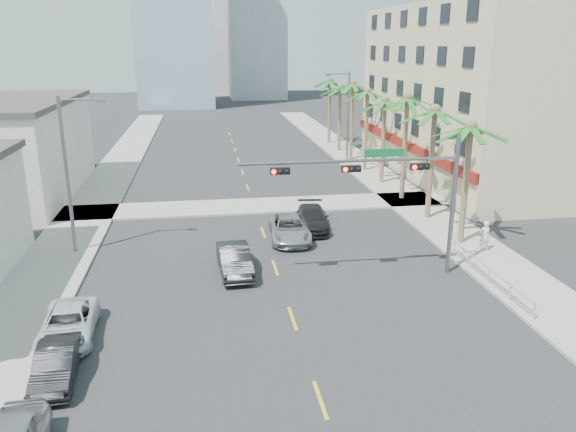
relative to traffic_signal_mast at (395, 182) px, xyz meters
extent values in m
plane|color=#262628|center=(-5.78, -7.95, -5.06)|extent=(260.00, 260.00, 0.00)
cube|color=gray|center=(6.22, 12.05, -4.99)|extent=(4.00, 120.00, 0.15)
cube|color=gray|center=(-17.78, 12.05, -4.99)|extent=(4.00, 120.00, 0.15)
cube|color=gray|center=(-5.78, 14.05, -4.99)|extent=(80.00, 4.00, 0.15)
cube|color=#CABA8F|center=(16.22, 22.05, 2.44)|extent=(15.00, 28.00, 15.00)
cube|color=maroon|center=(8.62, 22.05, -2.06)|extent=(0.30, 28.00, 0.80)
cube|color=#ADADB2|center=(-8.78, 117.05, 15.94)|extent=(16.00, 16.00, 42.00)
cylinder|color=slate|center=(3.22, 0.05, -1.46)|extent=(0.24, 0.24, 7.20)
cylinder|color=slate|center=(-2.28, 0.05, 1.14)|extent=(11.00, 0.16, 0.16)
cube|color=#0C662D|center=(-0.58, 0.05, 1.49)|extent=(2.00, 0.05, 0.40)
cube|color=black|center=(1.22, -0.10, 0.79)|extent=(0.95, 0.28, 0.32)
sphere|color=#FF0C05|center=(0.90, -0.26, 0.79)|extent=(0.22, 0.22, 0.22)
cube|color=black|center=(-2.28, -0.10, 0.79)|extent=(0.95, 0.28, 0.32)
sphere|color=#FF0C05|center=(-2.60, -0.26, 0.79)|extent=(0.22, 0.22, 0.22)
cube|color=black|center=(-5.78, -0.10, 0.79)|extent=(0.95, 0.28, 0.32)
sphere|color=#FF0C05|center=(-6.10, -0.26, 0.79)|extent=(0.22, 0.22, 0.22)
cylinder|color=brown|center=(5.82, 4.05, -1.46)|extent=(0.36, 0.36, 7.20)
cylinder|color=brown|center=(5.82, 9.25, -1.28)|extent=(0.36, 0.36, 7.56)
cylinder|color=brown|center=(5.82, 14.45, -1.10)|extent=(0.36, 0.36, 7.92)
cylinder|color=brown|center=(5.82, 19.65, -1.46)|extent=(0.36, 0.36, 7.20)
cylinder|color=brown|center=(5.82, 24.85, -1.28)|extent=(0.36, 0.36, 7.56)
cylinder|color=brown|center=(5.82, 30.05, -1.10)|extent=(0.36, 0.36, 7.92)
cylinder|color=brown|center=(5.82, 35.25, -1.46)|extent=(0.36, 0.36, 7.20)
cylinder|color=brown|center=(5.82, 40.45, -1.28)|extent=(0.36, 0.36, 7.56)
cylinder|color=slate|center=(-16.98, 6.05, -0.56)|extent=(0.20, 0.20, 9.00)
cylinder|color=slate|center=(-15.88, 6.05, 3.74)|extent=(2.20, 0.12, 0.12)
cube|color=slate|center=(-14.78, 6.05, 3.64)|extent=(0.50, 0.25, 0.18)
cylinder|color=slate|center=(5.42, 30.05, -0.56)|extent=(0.20, 0.20, 9.00)
cylinder|color=slate|center=(4.32, 30.05, 3.74)|extent=(2.20, 0.12, 0.12)
cube|color=slate|center=(3.22, 30.05, 3.64)|extent=(0.50, 0.25, 0.18)
cylinder|color=silver|center=(4.52, -1.95, -4.51)|extent=(0.08, 8.00, 0.08)
cylinder|color=silver|center=(4.52, -1.95, -4.16)|extent=(0.08, 8.00, 0.08)
cylinder|color=silver|center=(4.52, -5.95, -4.56)|extent=(0.08, 0.08, 1.00)
cylinder|color=silver|center=(4.52, -3.95, -4.56)|extent=(0.08, 0.08, 1.00)
cylinder|color=silver|center=(4.52, -1.95, -4.56)|extent=(0.08, 0.08, 1.00)
cylinder|color=silver|center=(4.52, 0.05, -4.56)|extent=(0.08, 0.08, 1.00)
cylinder|color=silver|center=(4.52, 2.05, -4.56)|extent=(0.08, 0.08, 1.00)
imported|color=black|center=(-14.95, -7.36, -4.43)|extent=(1.62, 3.94, 1.27)
imported|color=silver|center=(-15.18, -4.27, -4.43)|extent=(2.36, 4.66, 1.26)
imported|color=black|center=(-8.00, 1.65, -4.32)|extent=(1.85, 4.61, 1.49)
imported|color=#B1B0B5|center=(-4.29, 6.50, -4.34)|extent=(2.74, 5.33, 1.44)
imported|color=black|center=(-2.53, 8.33, -4.35)|extent=(2.60, 5.12, 1.42)
imported|color=white|center=(6.49, 2.44, -4.01)|extent=(0.66, 0.43, 1.80)
camera|label=1|loc=(-9.36, -26.10, 6.60)|focal=35.00mm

